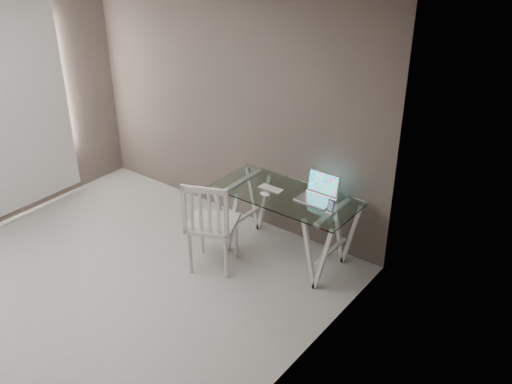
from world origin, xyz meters
TOP-DOWN VIEW (x-y plane):
  - room at (-0.06, 0.02)m, footprint 4.50×4.52m
  - desk at (1.06, 1.82)m, footprint 1.50×0.70m
  - chair at (0.60, 1.17)m, footprint 0.61×0.61m
  - laptop at (1.36, 1.94)m, footprint 0.36×0.30m
  - keyboard at (0.87, 1.82)m, footprint 0.27×0.12m
  - mouse at (0.91, 1.66)m, footprint 0.12×0.07m
  - phone_dock at (1.60, 1.76)m, footprint 0.07×0.07m

SIDE VIEW (x-z plane):
  - desk at x=1.06m, z-range 0.01..0.76m
  - chair at x=0.60m, z-range 0.05..1.07m
  - keyboard at x=0.87m, z-range 0.75..0.75m
  - mouse at x=0.91m, z-range 0.75..0.78m
  - phone_dock at x=1.60m, z-range 0.72..0.85m
  - laptop at x=1.36m, z-range 0.68..0.93m
  - room at x=-0.06m, z-range 0.36..3.07m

